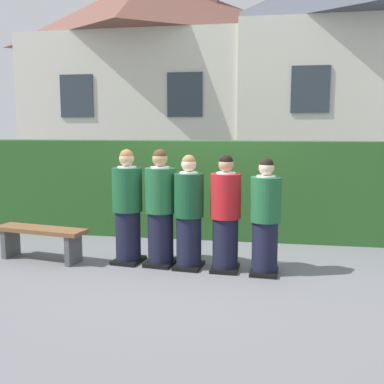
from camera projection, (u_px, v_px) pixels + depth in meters
ground_plane at (192, 267)px, 6.28m from camera, size 60.00×60.00×0.00m
student_front_row_0 at (128, 209)px, 6.41m from camera, size 0.43×0.51×1.62m
student_front_row_1 at (160, 210)px, 6.30m from camera, size 0.43×0.51×1.62m
student_front_row_2 at (189, 215)px, 6.16m from camera, size 0.40×0.51×1.55m
student_in_red_blazer at (226, 216)px, 6.05m from camera, size 0.41×0.50×1.56m
student_front_row_4 at (265, 220)px, 5.90m from camera, size 0.40×0.46×1.53m
hedge at (210, 189)px, 7.99m from camera, size 8.30×0.70×1.69m
school_building_main at (151, 83)px, 13.65m from camera, size 6.79×4.48×6.34m
school_building_annex at (358, 77)px, 12.40m from camera, size 6.66×4.23×6.43m
wooden_bench at (41, 236)px, 6.57m from camera, size 1.44×0.60×0.48m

